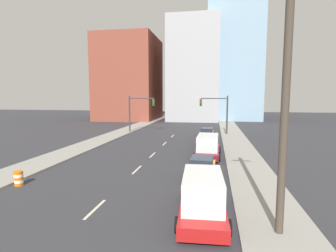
{
  "coord_description": "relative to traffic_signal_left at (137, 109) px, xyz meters",
  "views": [
    {
      "loc": [
        5.93,
        -3.4,
        5.75
      ],
      "look_at": [
        0.44,
        27.82,
        2.2
      ],
      "focal_mm": 28.0,
      "sensor_mm": 36.0,
      "label": 1
    }
  ],
  "objects": [
    {
      "name": "traffic_barrel",
      "position": [
        -0.28,
        -25.78,
        -3.36
      ],
      "size": [
        0.56,
        0.56,
        0.95
      ],
      "color": "orange",
      "rests_on": "ground"
    },
    {
      "name": "box_truck_red",
      "position": [
        11.7,
        -28.23,
        -2.82
      ],
      "size": [
        2.57,
        5.76,
        2.15
      ],
      "rotation": [
        0.0,
        0.0,
        0.05
      ],
      "color": "red",
      "rests_on": "ground"
    },
    {
      "name": "sedan_orange",
      "position": [
        11.25,
        -3.37,
        -3.2
      ],
      "size": [
        2.13,
        4.42,
        1.37
      ],
      "rotation": [
        0.0,
        0.0,
        -0.04
      ],
      "color": "orange",
      "rests_on": "ground"
    },
    {
      "name": "sedan_yellow",
      "position": [
        11.38,
        -22.23,
        -3.15
      ],
      "size": [
        2.15,
        4.37,
        1.51
      ],
      "rotation": [
        0.0,
        0.0,
        -0.04
      ],
      "color": "gold",
      "rests_on": "ground"
    },
    {
      "name": "traffic_signal_left",
      "position": [
        0.0,
        0.0,
        0.0
      ],
      "size": [
        4.26,
        0.35,
        5.9
      ],
      "color": "#38383D",
      "rests_on": "ground"
    },
    {
      "name": "building_office_center",
      "position": [
        7.18,
        28.03,
        8.17
      ],
      "size": [
        12.0,
        20.0,
        24.01
      ],
      "color": "#A8A8AD",
      "rests_on": "ground"
    },
    {
      "name": "lane_stripe_at_28m",
      "position": [
        6.22,
        -9.11,
        -3.83
      ],
      "size": [
        0.16,
        2.4,
        0.01
      ],
      "primitive_type": "cube",
      "color": "beige",
      "rests_on": "ground"
    },
    {
      "name": "traffic_signal_right",
      "position": [
        12.89,
        0.0,
        0.0
      ],
      "size": [
        4.26,
        0.35,
        5.9
      ],
      "color": "#38383D",
      "rests_on": "ground"
    },
    {
      "name": "lane_stripe_at_9m",
      "position": [
        6.22,
        -28.32,
        -3.83
      ],
      "size": [
        0.16,
        2.4,
        0.01
      ],
      "primitive_type": "cube",
      "color": "beige",
      "rests_on": "ground"
    },
    {
      "name": "sidewalk_right",
      "position": [
        14.98,
        7.88,
        -3.77
      ],
      "size": [
        3.39,
        89.7,
        0.13
      ],
      "color": "gray",
      "rests_on": "ground"
    },
    {
      "name": "lane_stripe_at_16m",
      "position": [
        6.22,
        -20.88,
        -3.83
      ],
      "size": [
        0.16,
        2.4,
        0.01
      ],
      "primitive_type": "cube",
      "color": "beige",
      "rests_on": "ground"
    },
    {
      "name": "box_truck_maroon",
      "position": [
        11.64,
        -15.37,
        -2.82
      ],
      "size": [
        2.56,
        5.83,
        2.13
      ],
      "rotation": [
        0.0,
        0.0,
        -0.03
      ],
      "color": "maroon",
      "rests_on": "ground"
    },
    {
      "name": "sedan_green",
      "position": [
        11.26,
        -9.36,
        -3.19
      ],
      "size": [
        2.32,
        4.44,
        1.4
      ],
      "rotation": [
        0.0,
        0.0,
        0.05
      ],
      "color": "#1E6033",
      "rests_on": "ground"
    },
    {
      "name": "building_glass_right",
      "position": [
        16.84,
        32.03,
        15.05
      ],
      "size": [
        13.0,
        20.0,
        37.76
      ],
      "color": "#8CADC6",
      "rests_on": "ground"
    },
    {
      "name": "building_brick_left",
      "position": [
        -9.09,
        24.03,
        6.38
      ],
      "size": [
        14.0,
        16.0,
        20.43
      ],
      "color": "brown",
      "rests_on": "ground"
    },
    {
      "name": "sidewalk_left",
      "position": [
        -2.53,
        7.88,
        -3.77
      ],
      "size": [
        3.39,
        89.7,
        0.13
      ],
      "color": "gray",
      "rests_on": "ground"
    },
    {
      "name": "lane_stripe_at_21m",
      "position": [
        6.22,
        -15.53,
        -3.83
      ],
      "size": [
        0.16,
        2.4,
        0.01
      ],
      "primitive_type": "cube",
      "color": "beige",
      "rests_on": "ground"
    },
    {
      "name": "utility_pole_right_near",
      "position": [
        14.92,
        -29.38,
        1.69
      ],
      "size": [
        1.6,
        0.32,
        10.79
      ],
      "color": "#473D33",
      "rests_on": "ground"
    },
    {
      "name": "lane_stripe_at_34m",
      "position": [
        6.22,
        -2.74,
        -3.83
      ],
      "size": [
        0.16,
        2.4,
        0.01
      ],
      "primitive_type": "cube",
      "color": "beige",
      "rests_on": "ground"
    }
  ]
}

